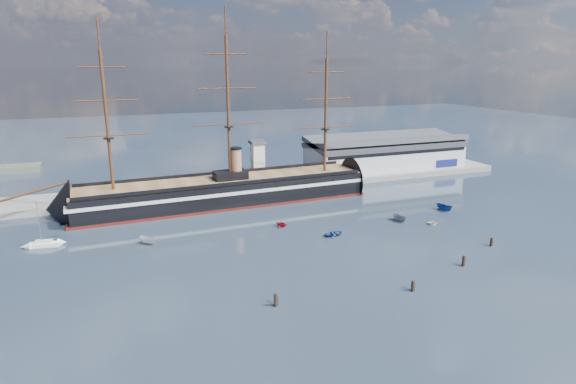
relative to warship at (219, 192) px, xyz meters
name	(u,v)px	position (x,y,z in m)	size (l,w,h in m)	color
ground	(284,218)	(13.73, -20.00, -4.04)	(600.00, 600.00, 0.00)	#1F2E3D
quay	(274,186)	(23.73, 16.00, -4.04)	(180.00, 18.00, 2.00)	slate
warehouse	(385,153)	(71.73, 20.00, 3.95)	(63.00, 21.00, 11.60)	#B7BABC
quay_tower	(258,162)	(16.73, 13.00, 5.72)	(5.00, 5.00, 15.00)	silver
warship	(219,192)	(0.00, 0.00, 0.00)	(113.14, 19.25, 53.94)	black
sailboat	(44,244)	(-47.16, -19.33, -3.31)	(7.37, 3.42, 11.36)	white
motorboat_a	(148,244)	(-23.93, -26.68, -4.04)	(5.94, 2.18, 2.38)	silver
motorboat_b	(334,236)	(20.65, -37.73, -4.04)	(3.29, 1.32, 1.54)	navy
motorboat_c	(399,221)	(42.49, -34.17, -4.04)	(5.69, 2.09, 2.28)	slate
motorboat_d	(282,227)	(10.57, -26.60, -4.04)	(5.71, 2.47, 2.09)	#A3151F
motorboat_e	(435,224)	(50.14, -39.60, -4.04)	(2.58, 1.03, 1.20)	beige
motorboat_f	(444,211)	(60.44, -30.52, -4.04)	(6.14, 2.25, 2.46)	navy
piling_near_left	(275,306)	(-5.61, -66.70, -4.04)	(0.64, 0.64, 3.22)	black
piling_near_mid	(412,291)	(20.94, -70.66, -4.04)	(0.64, 0.64, 2.87)	black
piling_near_right	(463,266)	(38.07, -64.78, -4.04)	(0.64, 0.64, 3.11)	black
piling_far_right	(491,246)	(52.39, -57.77, -4.04)	(0.64, 0.64, 2.81)	black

